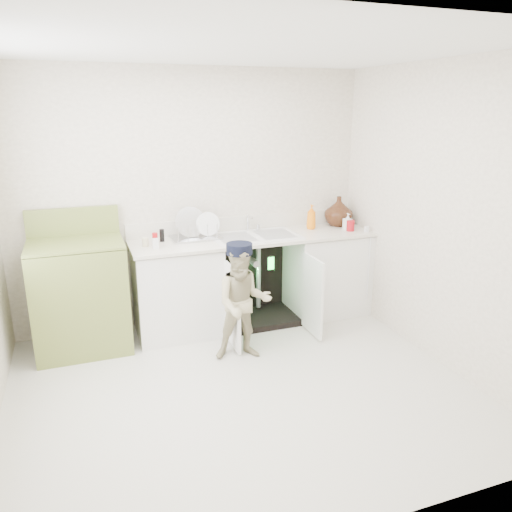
{
  "coord_description": "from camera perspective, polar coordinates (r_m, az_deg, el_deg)",
  "views": [
    {
      "loc": [
        -1.08,
        -3.29,
        2.13
      ],
      "look_at": [
        0.37,
        0.7,
        0.86
      ],
      "focal_mm": 35.0,
      "sensor_mm": 36.0,
      "label": 1
    }
  ],
  "objects": [
    {
      "name": "ground",
      "position": [
        4.06,
        -1.62,
        -14.92
      ],
      "size": [
        3.5,
        3.5,
        0.0
      ],
      "primitive_type": "plane",
      "color": "beige",
      "rests_on": "ground"
    },
    {
      "name": "room_shell",
      "position": [
        3.57,
        -1.79,
        2.44
      ],
      "size": [
        6.0,
        5.5,
        1.26
      ],
      "color": "silver",
      "rests_on": "ground"
    },
    {
      "name": "counter_run",
      "position": [
        5.07,
        0.18,
        -2.38
      ],
      "size": [
        2.44,
        1.02,
        1.21
      ],
      "color": "white",
      "rests_on": "ground"
    },
    {
      "name": "avocado_stove",
      "position": [
        4.75,
        -19.43,
        -4.16
      ],
      "size": [
        0.81,
        0.65,
        1.25
      ],
      "color": "olive",
      "rests_on": "ground"
    },
    {
      "name": "repair_worker",
      "position": [
        4.3,
        -1.47,
        -5.25
      ],
      "size": [
        0.71,
        0.61,
        1.04
      ],
      "rotation": [
        0.0,
        0.0,
        -0.2
      ],
      "color": "tan",
      "rests_on": "ground"
    }
  ]
}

